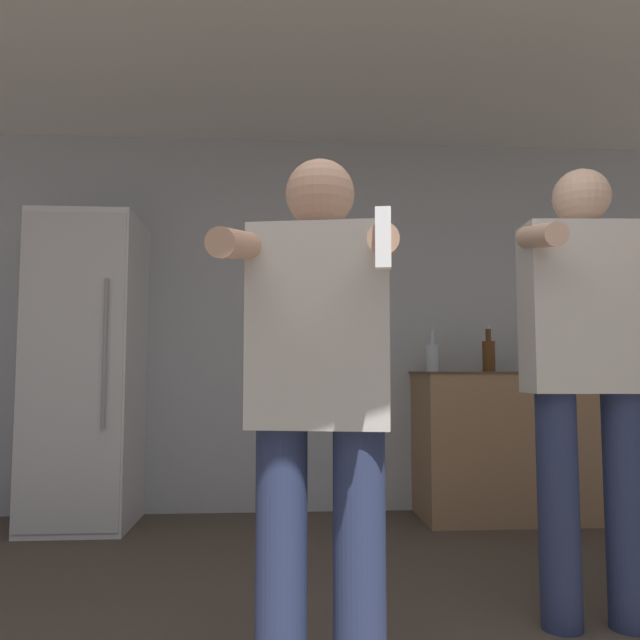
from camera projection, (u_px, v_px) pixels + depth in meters
name	position (u px, v px, depth m)	size (l,w,h in m)	color
wall_back	(304.00, 322.00, 4.30)	(7.00, 0.06, 2.55)	#B2B7BC
ceiling_slab	(321.00, 0.00, 2.75)	(7.00, 3.80, 0.05)	silver
refrigerator	(87.00, 370.00, 3.84)	(0.61, 0.66, 1.90)	white
counter	(543.00, 444.00, 4.03)	(1.64, 0.59, 0.94)	#997551
bottle_short_whiskey	(433.00, 357.00, 4.04)	(0.09, 0.09, 0.28)	silver
bottle_amber_bourbon	(624.00, 353.00, 4.13)	(0.07, 0.07, 0.30)	black
bottle_dark_rum	(489.00, 354.00, 4.06)	(0.08, 0.08, 0.30)	#563314
person_woman_foreground	(320.00, 397.00, 1.78)	(0.53, 0.57, 1.56)	navy
person_man_side	(588.00, 362.00, 2.35)	(0.54, 0.45, 1.72)	navy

